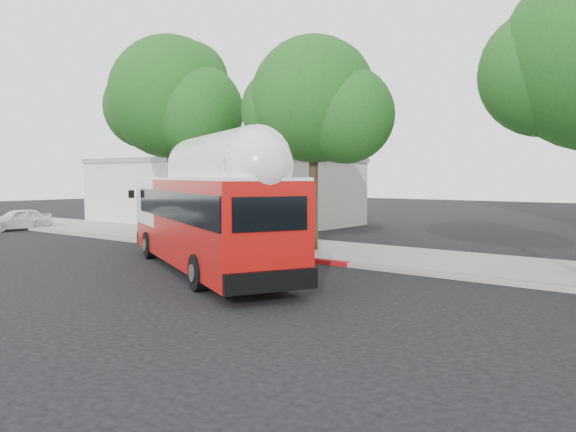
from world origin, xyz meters
name	(u,v)px	position (x,y,z in m)	size (l,w,h in m)	color
ground	(227,276)	(0.00, 0.00, 0.00)	(120.00, 120.00, 0.00)	black
sidewalk	(341,252)	(0.00, 6.50, 0.07)	(60.00, 5.00, 0.15)	gray
curb_strip	(302,259)	(0.00, 3.90, 0.07)	(60.00, 0.30, 0.15)	gray
red_curb_segment	(241,252)	(-3.00, 3.90, 0.08)	(10.00, 0.32, 0.16)	#9F1116
street_tree_left	(178,101)	(-8.53, 5.56, 6.60)	(6.67, 5.80, 9.74)	#2D2116
street_tree_mid	(323,104)	(-0.59, 6.06, 5.91)	(5.75, 5.00, 8.62)	#2D2116
low_commercial_bldg	(222,191)	(-14.00, 14.00, 2.15)	(16.20, 10.20, 4.25)	silver
transit_bus	(205,221)	(-1.24, 0.28, 1.63)	(11.43, 7.18, 3.49)	#AF0F0C
parked_car	(18,219)	(-19.99, 3.45, 0.62)	(3.65, 1.47, 1.24)	silver
signal_pole	(175,198)	(-7.52, 4.45, 2.10)	(0.12, 0.39, 4.09)	#A81811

